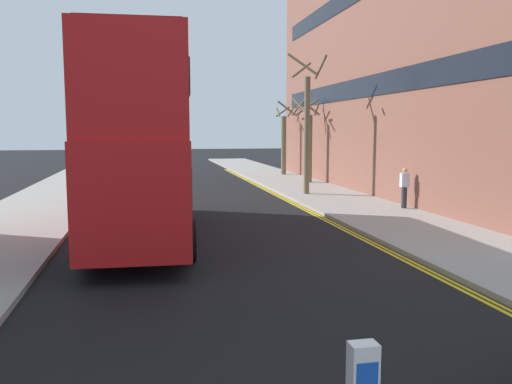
# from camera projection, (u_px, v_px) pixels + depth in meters

# --- Properties ---
(sidewalk_right) EXTENTS (4.00, 80.00, 0.14)m
(sidewalk_right) POSITION_uv_depth(u_px,v_px,m) (392.00, 220.00, 18.84)
(sidewalk_right) COLOR #9E9991
(sidewalk_right) RESTS_ON ground
(sidewalk_left) EXTENTS (4.00, 80.00, 0.14)m
(sidewalk_left) POSITION_uv_depth(u_px,v_px,m) (1.00, 234.00, 16.23)
(sidewalk_left) COLOR #9E9991
(sidewalk_left) RESTS_ON ground
(kerb_line_outer) EXTENTS (0.10, 56.00, 0.01)m
(kerb_line_outer) POSITION_uv_depth(u_px,v_px,m) (359.00, 235.00, 16.48)
(kerb_line_outer) COLOR yellow
(kerb_line_outer) RESTS_ON ground
(kerb_line_inner) EXTENTS (0.10, 56.00, 0.01)m
(kerb_line_inner) POSITION_uv_depth(u_px,v_px,m) (354.00, 235.00, 16.45)
(kerb_line_inner) COLOR yellow
(kerb_line_inner) RESTS_ON ground
(double_decker_bus_away) EXTENTS (3.12, 10.90, 5.64)m
(double_decker_bus_away) POSITION_uv_depth(u_px,v_px,m) (143.00, 138.00, 15.94)
(double_decker_bus_away) COLOR red
(double_decker_bus_away) RESTS_ON ground
(pedestrian_far) EXTENTS (0.34, 0.22, 1.62)m
(pedestrian_far) POSITION_uv_depth(u_px,v_px,m) (404.00, 187.00, 21.18)
(pedestrian_far) COLOR #2D2D38
(pedestrian_far) RESTS_ON sidewalk_right
(street_tree_near) EXTENTS (1.85, 1.82, 6.74)m
(street_tree_near) POSITION_uv_depth(u_px,v_px,m) (307.00, 127.00, 25.67)
(street_tree_near) COLOR #6B6047
(street_tree_near) RESTS_ON sidewalk_right
(street_tree_mid) EXTENTS (1.55, 1.68, 5.12)m
(street_tree_mid) POSITION_uv_depth(u_px,v_px,m) (284.00, 141.00, 37.09)
(street_tree_mid) COLOR #6B6047
(street_tree_mid) RESTS_ON sidewalk_right
(street_tree_far) EXTENTS (1.88, 2.06, 5.07)m
(street_tree_far) POSITION_uv_depth(u_px,v_px,m) (308.00, 143.00, 31.58)
(street_tree_far) COLOR #6B6047
(street_tree_far) RESTS_ON sidewalk_right
(townhouse_terrace_right) EXTENTS (10.08, 28.00, 14.11)m
(townhouse_terrace_right) POSITION_uv_depth(u_px,v_px,m) (448.00, 57.00, 27.48)
(townhouse_terrace_right) COLOR brown
(townhouse_terrace_right) RESTS_ON ground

